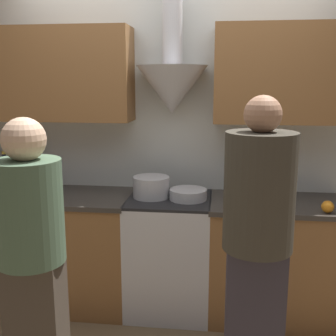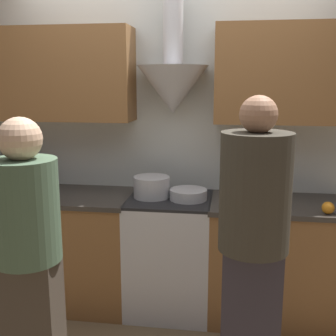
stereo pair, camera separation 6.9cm
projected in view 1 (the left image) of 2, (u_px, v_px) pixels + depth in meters
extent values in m
plane|color=brown|center=(164.00, 333.00, 2.98)|extent=(12.00, 12.00, 0.00)
cube|color=silver|center=(175.00, 138.00, 3.39)|extent=(8.40, 0.06, 2.60)
cone|color=silver|center=(172.00, 90.00, 3.14)|extent=(0.53, 0.53, 0.35)
cylinder|color=silver|center=(172.00, 17.00, 3.03)|extent=(0.15, 0.15, 0.68)
cube|color=brown|center=(32.00, 75.00, 3.24)|extent=(1.55, 0.32, 0.70)
cube|color=brown|center=(282.00, 74.00, 3.02)|extent=(0.97, 0.32, 0.70)
cube|color=brown|center=(35.00, 249.00, 3.37)|extent=(1.55, 0.60, 0.86)
cube|color=#38332D|center=(32.00, 195.00, 3.28)|extent=(1.57, 0.62, 0.03)
cube|color=brown|center=(275.00, 261.00, 3.15)|extent=(0.97, 0.60, 0.86)
cube|color=#38332D|center=(278.00, 204.00, 3.06)|extent=(0.99, 0.62, 0.03)
cube|color=silver|center=(170.00, 255.00, 3.24)|extent=(0.62, 0.60, 0.87)
cube|color=black|center=(165.00, 276.00, 2.96)|extent=(0.44, 0.01, 0.39)
cube|color=black|center=(170.00, 199.00, 3.15)|extent=(0.62, 0.60, 0.02)
cube|color=silver|center=(174.00, 197.00, 3.43)|extent=(0.62, 0.06, 0.10)
cylinder|color=black|center=(6.00, 179.00, 3.35)|extent=(0.07, 0.07, 0.18)
sphere|color=black|center=(5.00, 168.00, 3.33)|extent=(0.07, 0.07, 0.07)
cylinder|color=black|center=(4.00, 160.00, 3.32)|extent=(0.03, 0.03, 0.10)
cylinder|color=gold|center=(4.00, 153.00, 3.31)|extent=(0.03, 0.03, 0.02)
cylinder|color=black|center=(16.00, 179.00, 3.33)|extent=(0.08, 0.08, 0.19)
sphere|color=black|center=(15.00, 168.00, 3.31)|extent=(0.08, 0.08, 0.08)
cylinder|color=black|center=(14.00, 159.00, 3.30)|extent=(0.03, 0.03, 0.11)
cylinder|color=black|center=(14.00, 151.00, 3.29)|extent=(0.03, 0.03, 0.02)
cylinder|color=black|center=(30.00, 180.00, 3.34)|extent=(0.08, 0.08, 0.18)
sphere|color=black|center=(29.00, 169.00, 3.32)|extent=(0.07, 0.07, 0.07)
cylinder|color=black|center=(29.00, 160.00, 3.30)|extent=(0.03, 0.03, 0.11)
cylinder|color=#234C33|center=(28.00, 152.00, 3.29)|extent=(0.03, 0.03, 0.02)
cylinder|color=silver|center=(151.00, 187.00, 3.16)|extent=(0.27, 0.27, 0.16)
cylinder|color=silver|center=(188.00, 194.00, 3.11)|extent=(0.28, 0.28, 0.08)
sphere|color=orange|center=(328.00, 207.00, 2.79)|extent=(0.08, 0.08, 0.08)
cylinder|color=#4C664C|center=(29.00, 212.00, 2.04)|extent=(0.33, 0.33, 0.51)
sphere|color=#E0B28E|center=(24.00, 139.00, 1.97)|extent=(0.21, 0.21, 0.21)
cube|color=#38333D|center=(253.00, 331.00, 2.20)|extent=(0.30, 0.19, 0.93)
cylinder|color=#3D382D|center=(259.00, 192.00, 2.05)|extent=(0.35, 0.35, 0.59)
sphere|color=#AD7A5B|center=(263.00, 114.00, 1.98)|extent=(0.18, 0.18, 0.18)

